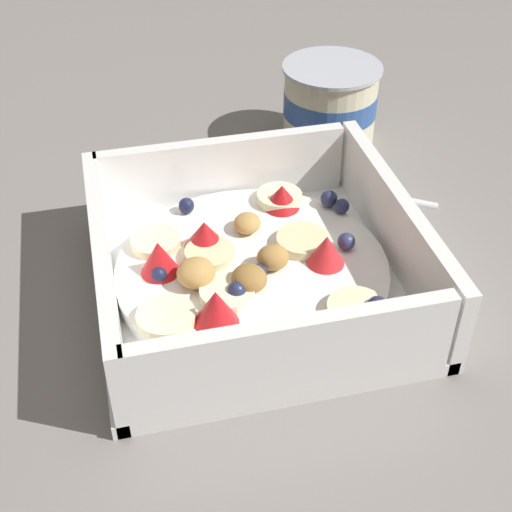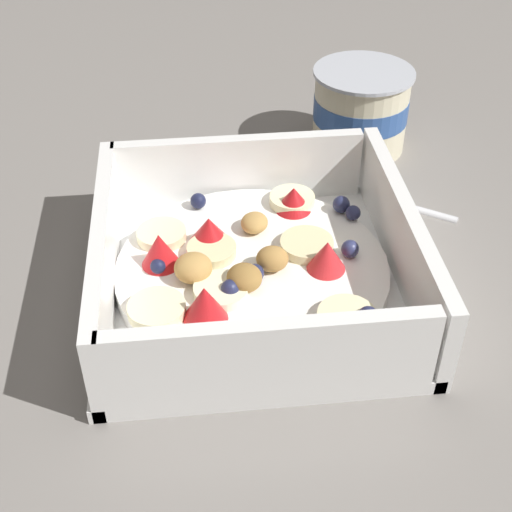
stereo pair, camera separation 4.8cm
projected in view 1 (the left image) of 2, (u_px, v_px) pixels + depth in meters
ground_plane at (250, 283)px, 0.50m from camera, size 2.40×2.40×0.00m
fruit_bowl at (254, 268)px, 0.48m from camera, size 0.21×0.21×0.06m
spoon at (292, 174)px, 0.60m from camera, size 0.11×0.15×0.01m
yogurt_cup at (330, 104)px, 0.63m from camera, size 0.09×0.09×0.07m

